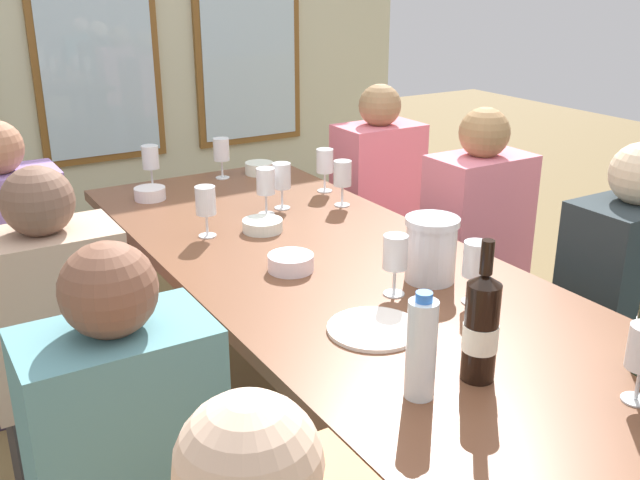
# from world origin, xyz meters

# --- Properties ---
(ground_plane) EXTENTS (12.00, 12.00, 0.00)m
(ground_plane) POSITION_xyz_m (0.00, 0.00, 0.00)
(ground_plane) COLOR brown
(dining_table) EXTENTS (0.91, 2.57, 0.74)m
(dining_table) POSITION_xyz_m (0.00, 0.00, 0.67)
(dining_table) COLOR brown
(dining_table) RESTS_ON ground
(white_plate_0) EXTENTS (0.24, 0.24, 0.01)m
(white_plate_0) POSITION_xyz_m (-0.15, -0.32, 0.74)
(white_plate_0) COLOR white
(white_plate_0) RESTS_ON dining_table
(metal_pitcher) EXTENTS (0.16, 0.16, 0.19)m
(metal_pitcher) POSITION_xyz_m (0.17, -0.15, 0.84)
(metal_pitcher) COLOR silver
(metal_pitcher) RESTS_ON dining_table
(wine_bottle_3) EXTENTS (0.08, 0.08, 0.33)m
(wine_bottle_3) POSITION_xyz_m (-0.08, -0.62, 0.87)
(wine_bottle_3) COLOR black
(wine_bottle_3) RESTS_ON dining_table
(tasting_bowl_0) EXTENTS (0.12, 0.12, 0.05)m
(tasting_bowl_0) POSITION_xyz_m (-0.26, 1.03, 0.76)
(tasting_bowl_0) COLOR white
(tasting_bowl_0) RESTS_ON dining_table
(tasting_bowl_1) EXTENTS (0.14, 0.14, 0.05)m
(tasting_bowl_1) POSITION_xyz_m (-0.14, 0.12, 0.76)
(tasting_bowl_1) COLOR white
(tasting_bowl_1) RESTS_ON dining_table
(tasting_bowl_2) EXTENTS (0.14, 0.14, 0.04)m
(tasting_bowl_2) POSITION_xyz_m (-0.05, 0.48, 0.76)
(tasting_bowl_2) COLOR white
(tasting_bowl_2) RESTS_ON dining_table
(tasting_bowl_3) EXTENTS (0.12, 0.12, 0.05)m
(tasting_bowl_3) POSITION_xyz_m (0.27, 1.14, 0.77)
(tasting_bowl_3) COLOR white
(tasting_bowl_3) RESTS_ON dining_table
(water_bottle) EXTENTS (0.06, 0.06, 0.24)m
(water_bottle) POSITION_xyz_m (-0.24, -0.61, 0.85)
(water_bottle) COLOR white
(water_bottle) RESTS_ON dining_table
(wine_glass_0) EXTENTS (0.07, 0.07, 0.17)m
(wine_glass_0) POSITION_xyz_m (0.10, 1.16, 0.86)
(wine_glass_0) COLOR white
(wine_glass_0) RESTS_ON dining_table
(wine_glass_2) EXTENTS (0.07, 0.07, 0.17)m
(wine_glass_2) POSITION_xyz_m (0.12, 0.66, 0.86)
(wine_glass_2) COLOR white
(wine_glass_2) RESTS_ON dining_table
(wine_glass_3) EXTENTS (0.07, 0.07, 0.17)m
(wine_glass_3) POSITION_xyz_m (0.02, -0.17, 0.86)
(wine_glass_3) COLOR white
(wine_glass_3) RESTS_ON dining_table
(wine_glass_4) EXTENTS (0.07, 0.07, 0.17)m
(wine_glass_4) POSITION_xyz_m (0.38, 0.77, 0.86)
(wine_glass_4) COLOR white
(wine_glass_4) RESTS_ON dining_table
(wine_glass_6) EXTENTS (0.07, 0.07, 0.17)m
(wine_glass_6) POSITION_xyz_m (0.34, 0.58, 0.86)
(wine_glass_6) COLOR white
(wine_glass_6) RESTS_ON dining_table
(wine_glass_7) EXTENTS (0.07, 0.07, 0.17)m
(wine_glass_7) POSITION_xyz_m (-0.20, 1.19, 0.86)
(wine_glass_7) COLOR white
(wine_glass_7) RESTS_ON dining_table
(wine_glass_8) EXTENTS (0.07, 0.07, 0.17)m
(wine_glass_8) POSITION_xyz_m (-0.24, 0.53, 0.86)
(wine_glass_8) COLOR white
(wine_glass_8) RESTS_ON dining_table
(wine_glass_9) EXTENTS (0.07, 0.07, 0.17)m
(wine_glass_9) POSITION_xyz_m (0.04, 0.63, 0.86)
(wine_glass_9) COLOR white
(wine_glass_9) RESTS_ON dining_table
(wine_glass_10) EXTENTS (0.07, 0.07, 0.17)m
(wine_glass_10) POSITION_xyz_m (0.17, -0.33, 0.86)
(wine_glass_10) COLOR white
(wine_glass_10) RESTS_ON dining_table
(seated_person_2) EXTENTS (0.38, 0.24, 1.11)m
(seated_person_2) POSITION_xyz_m (-0.80, 1.00, 0.53)
(seated_person_2) COLOR #382939
(seated_person_2) RESTS_ON ground
(seated_person_3) EXTENTS (0.38, 0.24, 1.11)m
(seated_person_3) POSITION_xyz_m (0.80, 0.99, 0.53)
(seated_person_3) COLOR #332D2E
(seated_person_3) RESTS_ON ground
(seated_person_4) EXTENTS (0.38, 0.24, 1.11)m
(seated_person_4) POSITION_xyz_m (-0.80, 0.30, 0.53)
(seated_person_4) COLOR #322E2E
(seated_person_4) RESTS_ON ground
(seated_person_5) EXTENTS (0.38, 0.24, 1.11)m
(seated_person_5) POSITION_xyz_m (0.80, 0.32, 0.53)
(seated_person_5) COLOR #30313E
(seated_person_5) RESTS_ON ground
(seated_person_7) EXTENTS (0.38, 0.24, 1.11)m
(seated_person_7) POSITION_xyz_m (0.80, -0.35, 0.53)
(seated_person_7) COLOR #24252C
(seated_person_7) RESTS_ON ground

